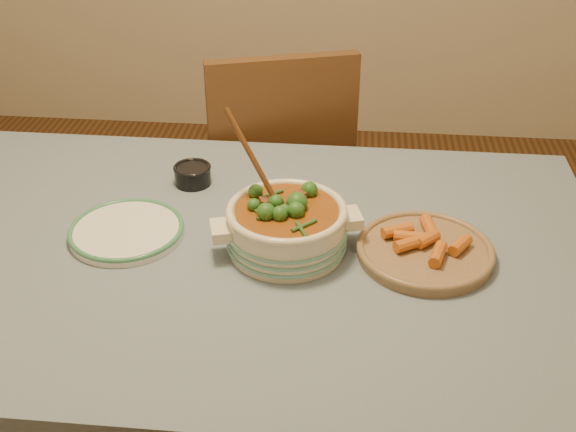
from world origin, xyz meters
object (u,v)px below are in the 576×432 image
object	(u,v)px
fried_plate	(425,249)
white_plate	(126,231)
dining_table	(242,280)
chair_far	(277,168)
condiment_bowl	(193,174)
stew_casserole	(286,224)

from	to	relation	value
fried_plate	white_plate	bearing A→B (deg)	178.39
dining_table	chair_far	size ratio (longest dim) A/B	1.72
dining_table	chair_far	world-z (taller)	chair_far
dining_table	condiment_bowl	world-z (taller)	condiment_bowl
white_plate	dining_table	bearing A→B (deg)	-5.36
dining_table	chair_far	xyz separation A→B (m)	(-0.00, 0.76, -0.11)
stew_casserole	fried_plate	bearing A→B (deg)	0.12
stew_casserole	fried_plate	xyz separation A→B (m)	(0.31, 0.00, -0.05)
stew_casserole	white_plate	bearing A→B (deg)	176.96
fried_plate	condiment_bowl	bearing A→B (deg)	154.73
stew_casserole	chair_far	world-z (taller)	stew_casserole
dining_table	fried_plate	distance (m)	0.43
dining_table	stew_casserole	size ratio (longest dim) A/B	4.87
stew_casserole	fried_plate	size ratio (longest dim) A/B	1.12
stew_casserole	chair_far	distance (m)	0.81
white_plate	condiment_bowl	size ratio (longest dim) A/B	2.33
stew_casserole	condiment_bowl	distance (m)	0.39
stew_casserole	dining_table	bearing A→B (deg)	-176.85
condiment_bowl	fried_plate	world-z (taller)	same
dining_table	fried_plate	world-z (taller)	fried_plate
stew_casserole	condiment_bowl	xyz separation A→B (m)	(-0.27, 0.28, -0.04)
stew_casserole	condiment_bowl	world-z (taller)	stew_casserole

